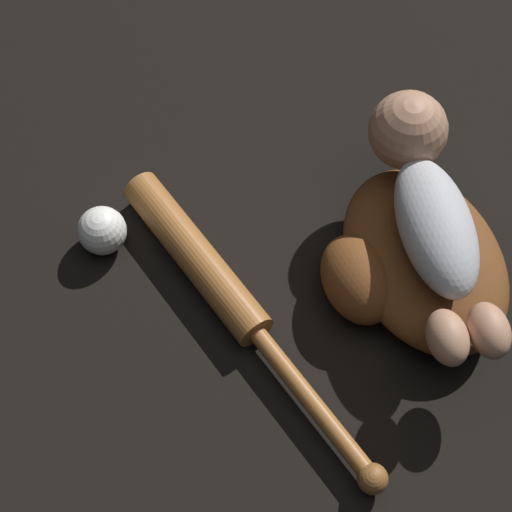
{
  "coord_description": "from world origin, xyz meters",
  "views": [
    {
      "loc": [
        -0.37,
        0.5,
        1.05
      ],
      "look_at": [
        0.11,
        0.22,
        0.07
      ],
      "focal_mm": 60.0,
      "sensor_mm": 36.0,
      "label": 1
    }
  ],
  "objects_px": {
    "baseball_bat": "(219,285)",
    "baseball": "(102,231)",
    "baby_figure": "(428,200)",
    "baseball_glove": "(414,263)"
  },
  "relations": [
    {
      "from": "baseball_glove",
      "to": "baby_figure",
      "type": "distance_m",
      "value": 0.1
    },
    {
      "from": "baseball_bat",
      "to": "baseball",
      "type": "xyz_separation_m",
      "value": [
        0.15,
        0.1,
        0.01
      ]
    },
    {
      "from": "baseball_glove",
      "to": "baseball",
      "type": "bearing_deg",
      "value": 51.63
    },
    {
      "from": "baby_figure",
      "to": "baseball",
      "type": "bearing_deg",
      "value": 57.51
    },
    {
      "from": "baseball_glove",
      "to": "baby_figure",
      "type": "bearing_deg",
      "value": -42.02
    },
    {
      "from": "baseball",
      "to": "baby_figure",
      "type": "bearing_deg",
      "value": -122.49
    },
    {
      "from": "baseball_bat",
      "to": "baseball",
      "type": "height_order",
      "value": "baseball"
    },
    {
      "from": "baseball_glove",
      "to": "baseball_bat",
      "type": "distance_m",
      "value": 0.26
    },
    {
      "from": "baby_figure",
      "to": "baseball_bat",
      "type": "xyz_separation_m",
      "value": [
        0.08,
        0.27,
        -0.11
      ]
    },
    {
      "from": "baseball_glove",
      "to": "baseball",
      "type": "xyz_separation_m",
      "value": [
        0.27,
        0.34,
        -0.01
      ]
    }
  ]
}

